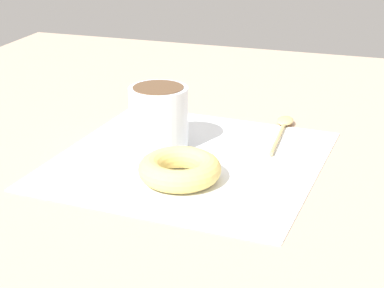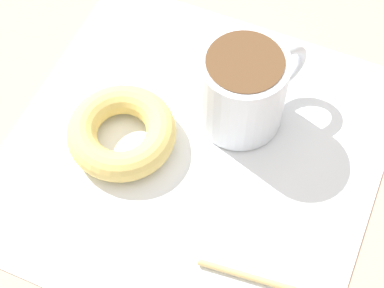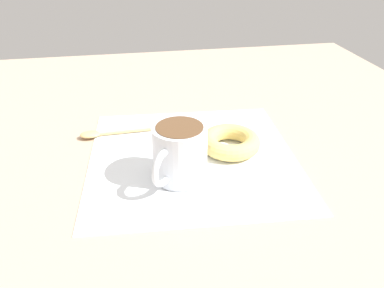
% 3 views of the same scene
% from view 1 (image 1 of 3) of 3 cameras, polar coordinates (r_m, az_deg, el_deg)
% --- Properties ---
extents(ground_plane, '(1.20, 1.20, 0.02)m').
position_cam_1_polar(ground_plane, '(0.87, 0.33, -1.33)').
color(ground_plane, tan).
extents(napkin, '(0.35, 0.35, 0.00)m').
position_cam_1_polar(napkin, '(0.84, 0.00, -1.36)').
color(napkin, white).
rests_on(napkin, ground_plane).
extents(coffee_cup, '(0.10, 0.09, 0.08)m').
position_cam_1_polar(coffee_cup, '(0.87, -3.03, 2.58)').
color(coffee_cup, silver).
rests_on(coffee_cup, napkin).
extents(donut, '(0.10, 0.10, 0.03)m').
position_cam_1_polar(donut, '(0.77, -1.11, -2.23)').
color(donut, '#E5C66B').
rests_on(donut, napkin).
extents(spoon, '(0.03, 0.15, 0.01)m').
position_cam_1_polar(spoon, '(0.95, 8.09, 1.59)').
color(spoon, '#D8B772').
rests_on(spoon, napkin).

